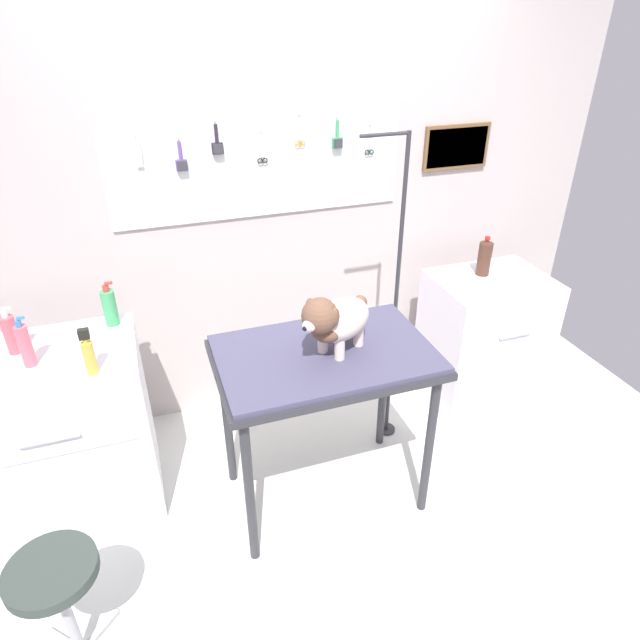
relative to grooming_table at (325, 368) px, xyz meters
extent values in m
cube|color=silver|center=(0.08, -0.32, -0.82)|extent=(4.40, 4.00, 0.04)
cube|color=#B9ADA9|center=(0.08, 0.96, 0.35)|extent=(4.00, 0.06, 2.30)
cube|color=white|center=(-0.04, 0.92, 0.73)|extent=(1.59, 0.02, 0.58)
cylinder|color=gray|center=(-0.65, 0.91, 0.90)|extent=(0.01, 0.02, 0.01)
cube|color=silver|center=(-0.65, 0.90, 0.82)|extent=(0.03, 0.01, 0.13)
cylinder|color=gray|center=(-0.45, 0.91, 0.88)|extent=(0.01, 0.02, 0.01)
cylinder|color=#614690|center=(-0.45, 0.90, 0.82)|extent=(0.02, 0.02, 0.09)
cube|color=#614690|center=(-0.45, 0.90, 0.75)|extent=(0.06, 0.02, 0.06)
cube|color=#333338|center=(-0.45, 0.88, 0.75)|extent=(0.05, 0.01, 0.05)
cylinder|color=gray|center=(-0.26, 0.91, 0.95)|extent=(0.01, 0.02, 0.01)
cylinder|color=#29202B|center=(-0.26, 0.90, 0.89)|extent=(0.02, 0.02, 0.09)
cube|color=#29202B|center=(-0.26, 0.90, 0.82)|extent=(0.06, 0.02, 0.06)
cube|color=#333338|center=(-0.26, 0.88, 0.82)|extent=(0.05, 0.01, 0.05)
cylinder|color=gray|center=(-0.03, 0.91, 0.88)|extent=(0.01, 0.02, 0.01)
cube|color=silver|center=(-0.04, 0.90, 0.81)|extent=(0.01, 0.00, 0.11)
cube|color=silver|center=(-0.03, 0.90, 0.81)|extent=(0.01, 0.00, 0.11)
torus|color=black|center=(-0.05, 0.90, 0.74)|extent=(0.03, 0.01, 0.03)
torus|color=black|center=(-0.02, 0.90, 0.74)|extent=(0.03, 0.01, 0.03)
cylinder|color=gray|center=(0.18, 0.91, 0.96)|extent=(0.01, 0.02, 0.01)
cube|color=silver|center=(0.17, 0.90, 0.89)|extent=(0.01, 0.00, 0.11)
cube|color=silver|center=(0.18, 0.90, 0.89)|extent=(0.01, 0.00, 0.11)
torus|color=orange|center=(0.16, 0.90, 0.81)|extent=(0.03, 0.01, 0.03)
torus|color=orange|center=(0.19, 0.90, 0.81)|extent=(0.03, 0.01, 0.03)
cylinder|color=gray|center=(0.38, 0.91, 0.93)|extent=(0.01, 0.02, 0.01)
cylinder|color=#379960|center=(0.38, 0.90, 0.87)|extent=(0.02, 0.02, 0.09)
cube|color=#379960|center=(0.38, 0.90, 0.80)|extent=(0.06, 0.02, 0.06)
cube|color=#333338|center=(0.38, 0.88, 0.80)|extent=(0.05, 0.01, 0.05)
cylinder|color=gray|center=(0.58, 0.91, 0.88)|extent=(0.01, 0.02, 0.01)
cube|color=silver|center=(0.57, 0.90, 0.81)|extent=(0.01, 0.00, 0.11)
cube|color=silver|center=(0.58, 0.90, 0.81)|extent=(0.01, 0.00, 0.11)
torus|color=black|center=(0.56, 0.90, 0.74)|extent=(0.03, 0.01, 0.03)
torus|color=black|center=(0.59, 0.90, 0.74)|extent=(0.03, 0.01, 0.03)
cube|color=brown|center=(1.14, 0.91, 0.72)|extent=(0.42, 0.02, 0.26)
cube|color=#AE7A4B|center=(1.14, 0.91, 0.72)|extent=(0.39, 0.01, 0.22)
cylinder|color=#2D2D33|center=(-0.44, -0.26, -0.38)|extent=(0.04, 0.04, 0.83)
cylinder|color=#2D2D33|center=(0.44, -0.26, -0.38)|extent=(0.04, 0.04, 0.83)
cylinder|color=#2D2D33|center=(-0.44, 0.26, -0.38)|extent=(0.04, 0.04, 0.83)
cylinder|color=#2D2D33|center=(0.44, 0.26, -0.38)|extent=(0.04, 0.04, 0.83)
cube|color=#2D2D33|center=(0.00, 0.00, 0.05)|extent=(1.00, 0.64, 0.03)
cube|color=#44425B|center=(0.00, 0.00, 0.08)|extent=(0.97, 0.62, 0.03)
cylinder|color=#2D2D33|center=(0.52, 0.34, -0.80)|extent=(0.11, 0.11, 0.01)
cylinder|color=#2D2D33|center=(0.52, 0.34, 0.08)|extent=(0.02, 0.02, 1.76)
cylinder|color=#2D2D33|center=(0.40, 0.34, 0.95)|extent=(0.24, 0.02, 0.02)
cylinder|color=beige|center=(0.04, -0.08, 0.15)|extent=(0.05, 0.05, 0.10)
cylinder|color=beige|center=(-0.01, 0.00, 0.15)|extent=(0.05, 0.05, 0.10)
cylinder|color=beige|center=(0.16, 0.00, 0.15)|extent=(0.05, 0.05, 0.10)
cylinder|color=beige|center=(0.11, 0.08, 0.15)|extent=(0.05, 0.05, 0.10)
ellipsoid|color=beige|center=(0.07, 0.00, 0.25)|extent=(0.37, 0.34, 0.18)
ellipsoid|color=brown|center=(-0.02, -0.06, 0.24)|extent=(0.17, 0.18, 0.10)
sphere|color=brown|center=(-0.05, -0.08, 0.33)|extent=(0.16, 0.16, 0.16)
ellipsoid|color=beige|center=(-0.11, -0.12, 0.32)|extent=(0.09, 0.09, 0.05)
sphere|color=black|center=(-0.14, -0.13, 0.32)|extent=(0.02, 0.02, 0.02)
ellipsoid|color=brown|center=(0.00, -0.13, 0.34)|extent=(0.06, 0.05, 0.09)
ellipsoid|color=brown|center=(-0.08, -0.02, 0.34)|extent=(0.06, 0.05, 0.09)
sphere|color=brown|center=(0.20, 0.08, 0.27)|extent=(0.07, 0.07, 0.07)
cube|color=white|center=(-1.21, 0.37, -0.35)|extent=(0.80, 0.56, 0.90)
cube|color=silver|center=(-1.21, 0.09, -0.15)|extent=(0.70, 0.01, 0.18)
cylinder|color=#99999E|center=(-1.21, 0.08, -0.15)|extent=(0.24, 0.02, 0.02)
cube|color=white|center=(1.22, 0.47, -0.38)|extent=(0.68, 0.52, 0.85)
cube|color=silver|center=(1.22, 0.21, -0.19)|extent=(0.60, 0.01, 0.17)
cylinder|color=#99999E|center=(1.22, 0.20, -0.19)|extent=(0.20, 0.02, 0.02)
cylinder|color=#9E9EA3|center=(-1.20, -0.48, -0.55)|extent=(0.04, 0.04, 0.50)
cube|color=#9E9EA3|center=(-1.13, -0.41, -0.79)|extent=(0.16, 0.16, 0.02)
cylinder|color=#343E38|center=(-1.20, -0.48, -0.28)|extent=(0.32, 0.32, 0.04)
cylinder|color=gold|center=(-0.99, 0.16, 0.17)|extent=(0.05, 0.05, 0.15)
cylinder|color=gold|center=(-0.99, 0.16, 0.26)|extent=(0.02, 0.02, 0.02)
cube|color=black|center=(-0.99, 0.16, 0.29)|extent=(0.04, 0.03, 0.04)
cylinder|color=#CE525F|center=(-1.32, 0.44, 0.19)|extent=(0.06, 0.06, 0.18)
cylinder|color=silver|center=(-1.32, 0.44, 0.29)|extent=(0.03, 0.03, 0.03)
cube|color=silver|center=(-1.30, 0.44, 0.32)|extent=(0.03, 0.01, 0.01)
cylinder|color=#3B9D5B|center=(-0.90, 0.56, 0.19)|extent=(0.07, 0.07, 0.18)
cylinder|color=red|center=(-0.90, 0.56, 0.29)|extent=(0.03, 0.03, 0.03)
cube|color=red|center=(-0.88, 0.56, 0.32)|extent=(0.04, 0.01, 0.01)
cylinder|color=#DE5C6D|center=(-1.24, 0.31, 0.20)|extent=(0.05, 0.05, 0.19)
cylinder|color=#3B7AB8|center=(-1.24, 0.31, 0.31)|extent=(0.02, 0.02, 0.03)
cube|color=#3B7AB8|center=(-1.23, 0.31, 0.33)|extent=(0.03, 0.01, 0.01)
cylinder|color=#472B1F|center=(1.19, 0.55, 0.15)|extent=(0.08, 0.08, 0.20)
cone|color=#472B1F|center=(1.19, 0.55, 0.26)|extent=(0.08, 0.08, 0.02)
cylinder|color=red|center=(1.19, 0.55, 0.28)|extent=(0.03, 0.03, 0.02)
camera|label=1|loc=(-0.70, -1.96, 1.46)|focal=30.92mm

